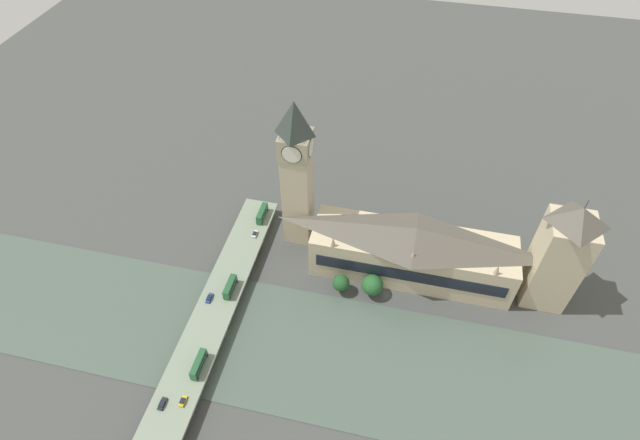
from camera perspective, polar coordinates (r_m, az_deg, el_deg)
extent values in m
plane|color=#424442|center=(213.49, 7.50, -8.43)|extent=(600.00, 600.00, 0.00)
cube|color=#47564C|center=(196.03, 6.18, -16.12)|extent=(53.73, 360.00, 0.30)
cube|color=#C1B28E|center=(214.33, 10.40, -4.06)|extent=(22.89, 83.87, 20.84)
cube|color=black|center=(206.18, 10.12, -6.32)|extent=(0.40, 77.16, 6.25)
pyramid|color=#514C42|center=(204.02, 10.91, -1.60)|extent=(22.43, 82.19, 6.76)
cone|color=tan|center=(201.53, 19.61, -5.37)|extent=(2.20, 2.20, 5.00)
cone|color=tan|center=(197.73, 10.59, -3.97)|extent=(2.20, 2.20, 5.00)
cone|color=tan|center=(199.02, 1.50, -2.46)|extent=(2.20, 2.20, 5.00)
cube|color=#C1B28E|center=(212.36, -2.58, 3.54)|extent=(11.54, 11.54, 57.64)
cube|color=tan|center=(197.02, -2.80, 8.57)|extent=(12.23, 12.23, 10.38)
cylinder|color=black|center=(192.56, -3.26, 7.50)|extent=(0.50, 8.30, 8.30)
cylinder|color=silver|center=(192.47, -3.27, 7.48)|extent=(0.62, 7.69, 7.69)
cylinder|color=black|center=(201.56, -2.36, 9.58)|extent=(0.50, 8.30, 8.30)
cylinder|color=silver|center=(201.65, -2.36, 9.60)|extent=(0.62, 7.69, 7.69)
cylinder|color=black|center=(195.78, -1.10, 8.34)|extent=(8.30, 0.50, 8.30)
cylinder|color=silver|center=(195.76, -1.07, 8.33)|extent=(7.69, 0.62, 7.69)
cylinder|color=black|center=(198.43, -4.48, 8.79)|extent=(8.30, 0.50, 8.30)
cylinder|color=silver|center=(198.46, -4.51, 8.79)|extent=(7.69, 0.62, 7.69)
pyramid|color=#2D3833|center=(189.58, -2.94, 11.55)|extent=(11.77, 11.77, 14.66)
cube|color=#C1B28E|center=(214.88, 25.32, -4.31)|extent=(16.92, 16.92, 43.59)
pyramid|color=#514C42|center=(197.64, 27.62, 0.42)|extent=(16.92, 16.92, 7.61)
cylinder|color=#333338|center=(193.98, 28.20, 1.61)|extent=(0.30, 0.30, 4.00)
cube|color=#5D6A59|center=(205.00, -12.52, -11.97)|extent=(3.00, 13.42, 4.31)
cube|color=#5D6A59|center=(230.96, -8.12, -1.98)|extent=(3.00, 13.42, 4.31)
cube|color=gray|center=(202.70, -12.64, -11.56)|extent=(139.47, 15.79, 1.20)
cube|color=#235B33|center=(233.30, -6.61, 0.57)|extent=(10.87, 2.55, 1.86)
cube|color=black|center=(233.04, -6.62, 0.64)|extent=(9.79, 2.61, 0.82)
cube|color=#235B33|center=(231.86, -6.65, 0.92)|extent=(10.66, 2.55, 2.18)
cube|color=black|center=(231.79, -6.66, 0.94)|extent=(9.79, 2.61, 1.05)
cube|color=#1E4E2B|center=(231.03, -6.68, 1.12)|extent=(10.55, 2.43, 0.16)
cylinder|color=black|center=(236.52, -6.00, 1.16)|extent=(1.15, 0.28, 1.15)
cylinder|color=black|center=(237.13, -6.54, 1.25)|extent=(1.15, 0.28, 1.15)
cylinder|color=black|center=(230.75, -6.65, -0.38)|extent=(1.15, 0.28, 1.15)
cylinder|color=black|center=(231.38, -7.19, -0.28)|extent=(1.15, 0.28, 1.15)
cube|color=#235B33|center=(192.31, -13.64, -15.85)|extent=(10.91, 2.45, 1.84)
cube|color=black|center=(191.99, -13.66, -15.80)|extent=(9.82, 2.51, 0.81)
cube|color=#235B33|center=(190.57, -13.75, -15.57)|extent=(10.69, 2.45, 2.16)
cube|color=black|center=(190.48, -13.76, -15.56)|extent=(9.82, 2.51, 1.04)
cube|color=#1E4E2B|center=(189.57, -13.81, -15.40)|extent=(10.58, 2.33, 0.16)
cylinder|color=black|center=(194.46, -12.77, -14.91)|extent=(1.09, 0.28, 1.09)
cylinder|color=black|center=(195.16, -13.39, -14.74)|extent=(1.09, 0.28, 1.09)
cylinder|color=black|center=(190.99, -13.81, -17.19)|extent=(1.09, 0.28, 1.09)
cylinder|color=black|center=(191.71, -14.44, -17.01)|extent=(1.09, 0.28, 1.09)
cube|color=#235B33|center=(208.21, -10.19, -7.70)|extent=(10.30, 2.59, 1.91)
cube|color=black|center=(207.91, -10.21, -7.64)|extent=(9.27, 2.65, 0.84)
cube|color=#235B33|center=(206.56, -10.27, -7.37)|extent=(10.09, 2.59, 2.24)
cube|color=black|center=(206.47, -10.27, -7.35)|extent=(9.27, 2.65, 1.07)
cube|color=#1E4E2B|center=(205.61, -10.31, -7.17)|extent=(9.99, 2.46, 0.16)
cylinder|color=black|center=(210.80, -9.47, -6.99)|extent=(1.08, 0.28, 1.08)
cylinder|color=black|center=(211.49, -10.07, -6.86)|extent=(1.08, 0.28, 1.08)
cylinder|color=black|center=(206.40, -10.25, -8.82)|extent=(1.08, 0.28, 1.08)
cylinder|color=black|center=(207.11, -10.87, -8.68)|extent=(1.08, 0.28, 1.08)
cube|color=silver|center=(226.64, -7.46, -1.61)|extent=(4.08, 1.80, 0.67)
cube|color=black|center=(226.15, -7.48, -1.53)|extent=(2.12, 1.62, 0.45)
cylinder|color=black|center=(227.59, -7.14, -1.39)|extent=(0.64, 0.22, 0.64)
cylinder|color=black|center=(228.03, -7.52, -1.32)|extent=(0.64, 0.22, 0.64)
cylinder|color=black|center=(225.63, -7.38, -1.98)|extent=(0.64, 0.22, 0.64)
cylinder|color=black|center=(226.07, -7.77, -1.91)|extent=(0.64, 0.22, 0.64)
cube|color=black|center=(190.03, -17.57, -19.39)|extent=(4.53, 1.87, 0.62)
cube|color=black|center=(189.49, -17.63, -19.35)|extent=(2.36, 1.69, 0.52)
cylinder|color=black|center=(190.48, -17.08, -19.03)|extent=(0.66, 0.22, 0.66)
cylinder|color=black|center=(191.09, -17.56, -18.88)|extent=(0.66, 0.22, 0.66)
cylinder|color=black|center=(189.38, -17.56, -19.96)|extent=(0.66, 0.22, 0.66)
cylinder|color=black|center=(189.99, -18.04, -19.81)|extent=(0.66, 0.22, 0.66)
cube|color=gold|center=(188.53, -15.39, -19.33)|extent=(3.93, 1.73, 0.67)
cube|color=black|center=(187.98, -15.45, -19.29)|extent=(2.05, 1.56, 0.48)
cylinder|color=black|center=(189.00, -14.96, -19.03)|extent=(0.61, 0.22, 0.61)
cylinder|color=black|center=(189.51, -15.41, -18.90)|extent=(0.61, 0.22, 0.61)
cylinder|color=black|center=(188.01, -15.35, -19.84)|extent=(0.61, 0.22, 0.61)
cylinder|color=black|center=(188.52, -15.80, -19.70)|extent=(0.61, 0.22, 0.61)
cube|color=navy|center=(208.12, -12.53, -8.70)|extent=(4.73, 1.80, 0.60)
cube|color=black|center=(207.59, -12.57, -8.64)|extent=(2.46, 1.62, 0.55)
cylinder|color=black|center=(208.96, -12.12, -8.38)|extent=(0.68, 0.22, 0.68)
cylinder|color=black|center=(209.49, -12.53, -8.28)|extent=(0.68, 0.22, 0.68)
cylinder|color=black|center=(207.10, -12.50, -9.20)|extent=(0.68, 0.22, 0.68)
cylinder|color=black|center=(207.64, -12.92, -9.10)|extent=(0.68, 0.22, 0.68)
cylinder|color=brown|center=(211.46, 2.37, -7.92)|extent=(0.70, 0.70, 3.12)
sphere|color=#1E4C23|center=(207.74, 2.40, -7.19)|extent=(7.12, 7.12, 7.12)
cylinder|color=brown|center=(211.75, 5.91, -8.22)|extent=(0.70, 0.70, 2.73)
sphere|color=#235628|center=(207.61, 6.01, -7.40)|extent=(8.84, 8.84, 8.84)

